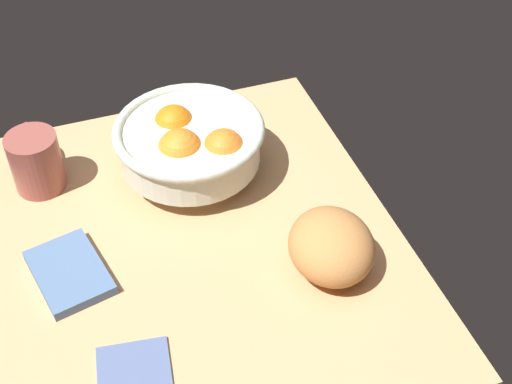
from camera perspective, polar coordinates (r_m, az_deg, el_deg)
name	(u,v)px	position (r cm, az deg, el deg)	size (l,w,h in cm)	color
ground_plane	(197,251)	(105.12, -4.66, -4.67)	(67.98, 57.73, 3.00)	tan
fruit_bowl	(190,142)	(110.81, -5.25, 3.95)	(23.27, 23.27, 10.66)	silver
bread_loaf	(331,246)	(98.05, 5.99, -4.30)	(13.06, 11.65, 8.68)	#C07E43
napkin_folded	(69,270)	(102.72, -14.61, -6.00)	(12.73, 8.83, 1.55)	#516E98
napkin_spare	(135,382)	(90.77, -9.58, -14.64)	(11.84, 8.95, 0.85)	slate
mug	(36,160)	(114.57, -17.07, 2.42)	(12.26, 7.80, 9.44)	#964D44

